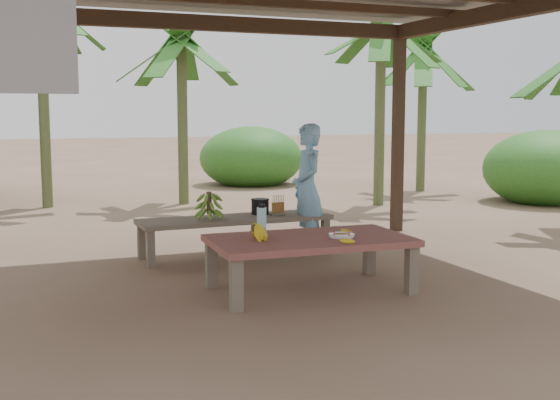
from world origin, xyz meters
name	(u,v)px	position (x,y,z in m)	size (l,w,h in m)	color
ground	(265,286)	(0.00, 0.00, 0.00)	(80.00, 80.00, 0.00)	brown
work_table	(310,244)	(0.32, -0.31, 0.43)	(1.83, 1.06, 0.50)	brown
bench	(236,222)	(0.17, 1.44, 0.39)	(2.22, 0.66, 0.45)	brown
ripe_banana_bunch	(253,231)	(-0.21, -0.24, 0.58)	(0.25, 0.22, 0.15)	yellow
plate	(342,235)	(0.59, -0.42, 0.52)	(0.24, 0.24, 0.04)	white
loose_banana_front	(347,241)	(0.50, -0.71, 0.52)	(0.04, 0.15, 0.04)	yellow
loose_banana_side	(346,232)	(0.71, -0.27, 0.52)	(0.04, 0.14, 0.04)	yellow
water_flask	(262,220)	(-0.04, -0.02, 0.64)	(0.09, 0.09, 0.33)	#45C6D8
green_banana_stalk	(209,205)	(-0.14, 1.43, 0.61)	(0.28, 0.28, 0.32)	#598C2D
cooking_pot	(260,207)	(0.52, 1.56, 0.54)	(0.20, 0.20, 0.17)	black
skewer_rack	(278,205)	(0.68, 1.41, 0.57)	(0.18, 0.08, 0.24)	#A57F47
woman	(307,189)	(1.02, 1.34, 0.75)	(0.55, 0.36, 1.51)	#76B3DF
banana_plant_ne	(381,38)	(3.90, 4.75, 2.90)	(1.80, 1.80, 3.40)	#596638
banana_plant_n	(181,53)	(0.74, 6.18, 2.66)	(1.80, 1.80, 3.15)	#596638
banana_plant_nw	(40,16)	(-1.57, 6.60, 3.23)	(1.80, 1.80, 3.74)	#596638
banana_plant_far	(423,63)	(5.83, 6.40, 2.64)	(1.80, 1.80, 3.13)	#596638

